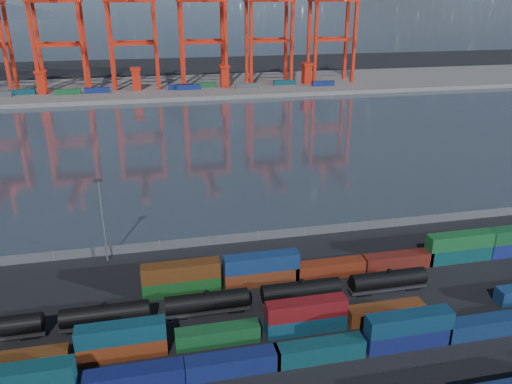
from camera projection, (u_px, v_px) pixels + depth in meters
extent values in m
plane|color=black|center=(297.00, 321.00, 77.83)|extent=(700.00, 700.00, 0.00)
plane|color=#2B343E|center=(210.00, 141.00, 173.15)|extent=(700.00, 700.00, 0.00)
cube|color=#514F4C|center=(185.00, 87.00, 268.10)|extent=(700.00, 70.00, 2.00)
cube|color=#0B363C|center=(20.00, 377.00, 60.63)|extent=(12.74, 2.59, 2.76)
cube|color=#0F164B|center=(135.00, 378.00, 64.29)|extent=(12.74, 2.59, 2.76)
cube|color=#0F1A4E|center=(233.00, 364.00, 66.83)|extent=(12.74, 2.59, 2.76)
cube|color=#0C373E|center=(320.00, 351.00, 69.24)|extent=(12.74, 2.59, 2.76)
cube|color=#0F174D|center=(407.00, 338.00, 71.86)|extent=(12.74, 2.59, 2.76)
cube|color=#0D2D45|center=(409.00, 322.00, 70.84)|extent=(12.74, 2.59, 2.76)
cube|color=#0F264E|center=(483.00, 326.00, 74.30)|extent=(12.74, 2.59, 2.76)
cube|color=#542D10|center=(22.00, 362.00, 67.19)|extent=(12.27, 2.49, 2.66)
cube|color=#65260F|center=(123.00, 348.00, 69.81)|extent=(12.27, 2.49, 2.66)
cube|color=#0C3542|center=(121.00, 333.00, 68.82)|extent=(12.27, 2.49, 2.66)
cube|color=#134821|center=(218.00, 335.00, 72.45)|extent=(12.27, 2.49, 2.66)
cube|color=#0D3448|center=(306.00, 323.00, 75.09)|extent=(12.27, 2.49, 2.66)
cube|color=maroon|center=(306.00, 308.00, 74.11)|extent=(12.27, 2.49, 2.66)
cube|color=#5F2E13|center=(386.00, 312.00, 77.65)|extent=(12.27, 2.49, 2.66)
cube|color=#124418|center=(182.00, 285.00, 84.64)|extent=(13.16, 2.68, 2.85)
cube|color=#4E290F|center=(181.00, 271.00, 83.58)|extent=(13.16, 2.68, 2.85)
cube|color=#602913|center=(261.00, 276.00, 87.37)|extent=(13.16, 2.68, 2.85)
cube|color=navy|center=(261.00, 262.00, 86.32)|extent=(13.16, 2.68, 2.85)
cube|color=maroon|center=(329.00, 269.00, 89.83)|extent=(13.16, 2.68, 2.85)
cube|color=#581911|center=(398.00, 261.00, 92.50)|extent=(13.16, 2.68, 2.85)
cube|color=#0C3D40|center=(458.00, 254.00, 94.97)|extent=(13.16, 2.68, 2.85)
cube|color=#165526|center=(460.00, 240.00, 93.91)|extent=(13.16, 2.68, 2.85)
cube|color=black|center=(31.00, 334.00, 74.24)|extent=(2.53, 1.82, 0.61)
cylinder|color=black|center=(105.00, 314.00, 75.65)|extent=(13.13, 2.93, 2.93)
cylinder|color=black|center=(104.00, 305.00, 75.05)|extent=(0.81, 0.81, 0.51)
cube|color=black|center=(107.00, 323.00, 76.25)|extent=(13.64, 2.02, 0.40)
cube|color=black|center=(76.00, 329.00, 75.50)|extent=(2.53, 1.82, 0.61)
cube|color=black|center=(137.00, 321.00, 77.29)|extent=(2.53, 1.82, 0.61)
cylinder|color=black|center=(207.00, 301.00, 78.71)|extent=(13.13, 2.93, 2.93)
cylinder|color=black|center=(207.00, 293.00, 78.11)|extent=(0.81, 0.81, 0.51)
cube|color=black|center=(207.00, 310.00, 79.30)|extent=(13.64, 2.02, 0.40)
cube|color=black|center=(179.00, 316.00, 78.56)|extent=(2.53, 1.82, 0.61)
cube|color=black|center=(236.00, 309.00, 80.35)|extent=(2.53, 1.82, 0.61)
cylinder|color=black|center=(301.00, 290.00, 81.76)|extent=(13.13, 2.93, 2.93)
cylinder|color=black|center=(301.00, 281.00, 81.16)|extent=(0.81, 0.81, 0.51)
cube|color=black|center=(301.00, 298.00, 82.36)|extent=(13.64, 2.02, 0.40)
cube|color=black|center=(274.00, 304.00, 81.61)|extent=(2.53, 1.82, 0.61)
cube|color=black|center=(327.00, 297.00, 83.41)|extent=(2.53, 1.82, 0.61)
cylinder|color=black|center=(388.00, 279.00, 84.82)|extent=(13.13, 2.93, 2.93)
cylinder|color=black|center=(389.00, 271.00, 84.22)|extent=(0.81, 0.81, 0.51)
cube|color=black|center=(387.00, 287.00, 85.42)|extent=(13.64, 2.02, 0.40)
cube|color=black|center=(362.00, 292.00, 84.67)|extent=(2.53, 1.82, 0.61)
cube|color=black|center=(411.00, 286.00, 86.46)|extent=(2.53, 1.82, 0.61)
cube|color=#595B5E|center=(258.00, 236.00, 102.88)|extent=(160.00, 0.06, 2.00)
cylinder|color=slate|center=(53.00, 256.00, 94.95)|extent=(0.12, 0.12, 2.20)
cylinder|color=slate|center=(108.00, 250.00, 96.92)|extent=(0.12, 0.12, 2.20)
cylinder|color=slate|center=(160.00, 245.00, 98.90)|extent=(0.12, 0.12, 2.20)
cylinder|color=slate|center=(210.00, 240.00, 100.87)|extent=(0.12, 0.12, 2.20)
cylinder|color=slate|center=(258.00, 236.00, 102.84)|extent=(0.12, 0.12, 2.20)
cylinder|color=slate|center=(304.00, 231.00, 104.81)|extent=(0.12, 0.12, 2.20)
cylinder|color=slate|center=(349.00, 227.00, 106.78)|extent=(0.12, 0.12, 2.20)
cylinder|color=slate|center=(392.00, 222.00, 108.75)|extent=(0.12, 0.12, 2.20)
cylinder|color=slate|center=(434.00, 218.00, 110.73)|extent=(0.12, 0.12, 2.20)
cylinder|color=slate|center=(474.00, 214.00, 112.70)|extent=(0.12, 0.12, 2.20)
cylinder|color=slate|center=(512.00, 211.00, 114.67)|extent=(0.12, 0.12, 2.20)
cylinder|color=slate|center=(103.00, 222.00, 92.55)|extent=(0.36, 0.36, 16.00)
cube|color=black|center=(98.00, 181.00, 89.48)|extent=(1.60, 0.40, 0.60)
cube|color=red|center=(5.00, 51.00, 233.65)|extent=(1.59, 1.59, 44.78)
cube|color=red|center=(11.00, 49.00, 244.49)|extent=(1.59, 1.59, 44.78)
cube|color=red|center=(34.00, 51.00, 236.23)|extent=(1.59, 1.59, 44.78)
cube|color=red|center=(39.00, 48.00, 247.07)|extent=(1.59, 1.59, 44.78)
cube|color=red|center=(83.00, 50.00, 240.55)|extent=(1.59, 1.59, 44.78)
cube|color=red|center=(85.00, 47.00, 251.39)|extent=(1.59, 1.59, 44.78)
cube|color=red|center=(58.00, 45.00, 237.56)|extent=(21.89, 1.39, 1.39)
cube|color=red|center=(62.00, 43.00, 248.40)|extent=(21.89, 1.39, 1.39)
cube|color=red|center=(54.00, 0.00, 235.53)|extent=(24.88, 13.93, 2.19)
cube|color=red|center=(111.00, 49.00, 243.14)|extent=(1.59, 1.59, 44.78)
cube|color=red|center=(112.00, 47.00, 253.98)|extent=(1.59, 1.59, 44.78)
cube|color=red|center=(156.00, 48.00, 247.45)|extent=(1.59, 1.59, 44.78)
cube|color=red|center=(156.00, 46.00, 258.29)|extent=(1.59, 1.59, 44.78)
cube|color=red|center=(133.00, 44.00, 244.47)|extent=(21.89, 1.39, 1.39)
cube|color=red|center=(133.00, 42.00, 255.31)|extent=(21.89, 1.39, 1.39)
cube|color=red|center=(130.00, 0.00, 242.43)|extent=(24.88, 13.93, 2.19)
cube|color=red|center=(183.00, 48.00, 250.04)|extent=(1.59, 1.59, 44.78)
cube|color=red|center=(181.00, 45.00, 260.88)|extent=(1.59, 1.59, 44.78)
cube|color=red|center=(226.00, 47.00, 254.35)|extent=(1.59, 1.59, 44.78)
cube|color=red|center=(222.00, 44.00, 265.19)|extent=(1.59, 1.59, 44.78)
cube|color=red|center=(204.00, 42.00, 251.37)|extent=(21.89, 1.39, 1.39)
cube|color=red|center=(202.00, 40.00, 262.21)|extent=(21.89, 1.39, 1.39)
cube|color=red|center=(201.00, 0.00, 249.33)|extent=(24.88, 13.93, 2.19)
cube|color=red|center=(251.00, 46.00, 256.94)|extent=(1.59, 1.59, 44.78)
cube|color=red|center=(246.00, 44.00, 267.78)|extent=(1.59, 1.59, 44.78)
cube|color=red|center=(292.00, 45.00, 261.26)|extent=(1.59, 1.59, 44.78)
cube|color=red|center=(286.00, 43.00, 272.10)|extent=(1.59, 1.59, 44.78)
cube|color=red|center=(272.00, 41.00, 258.27)|extent=(21.89, 1.39, 1.39)
cube|color=red|center=(266.00, 39.00, 269.11)|extent=(21.89, 1.39, 1.39)
cube|color=red|center=(316.00, 45.00, 263.84)|extent=(1.59, 1.59, 44.78)
cube|color=red|center=(309.00, 43.00, 274.68)|extent=(1.59, 1.59, 44.78)
cube|color=red|center=(354.00, 44.00, 268.16)|extent=(1.59, 1.59, 44.78)
cube|color=red|center=(346.00, 42.00, 279.00)|extent=(1.59, 1.59, 44.78)
cube|color=red|center=(335.00, 40.00, 265.17)|extent=(21.89, 1.39, 1.39)
cube|color=red|center=(328.00, 38.00, 276.01)|extent=(21.89, 1.39, 1.39)
cube|color=navy|center=(189.00, 87.00, 253.47)|extent=(12.00, 2.44, 2.60)
cube|color=navy|center=(323.00, 83.00, 264.00)|extent=(12.00, 2.44, 2.60)
cube|color=navy|center=(180.00, 87.00, 253.89)|extent=(12.00, 2.44, 2.60)
cube|color=#0C3842|center=(22.00, 92.00, 241.15)|extent=(12.00, 2.44, 2.60)
cube|color=#3F4244|center=(247.00, 86.00, 257.53)|extent=(12.00, 2.44, 2.60)
cube|color=#144C23|center=(68.00, 92.00, 241.51)|extent=(12.00, 2.44, 2.60)
cube|color=navy|center=(97.00, 90.00, 245.40)|extent=(12.00, 2.44, 2.60)
cube|color=#144C23|center=(205.00, 85.00, 259.54)|extent=(12.00, 2.44, 2.60)
cube|color=#0C3842|center=(285.00, 82.00, 267.44)|extent=(12.00, 2.44, 2.60)
cube|color=red|center=(42.00, 83.00, 243.00)|extent=(4.00, 6.00, 10.00)
cube|color=red|center=(40.00, 72.00, 240.96)|extent=(5.00, 7.00, 1.20)
cube|color=red|center=(136.00, 80.00, 251.87)|extent=(4.00, 6.00, 10.00)
cube|color=red|center=(135.00, 69.00, 249.83)|extent=(5.00, 7.00, 1.20)
cube|color=red|center=(224.00, 77.00, 260.74)|extent=(4.00, 6.00, 10.00)
cube|color=red|center=(224.00, 66.00, 258.71)|extent=(5.00, 7.00, 1.20)
cube|color=red|center=(307.00, 74.00, 269.62)|extent=(4.00, 6.00, 10.00)
cube|color=red|center=(307.00, 64.00, 267.58)|extent=(5.00, 7.00, 1.20)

